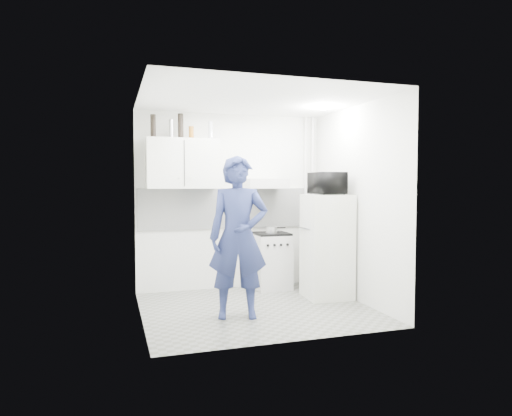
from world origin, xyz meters
name	(u,v)px	position (x,y,z in m)	size (l,w,h in m)	color
floor	(256,309)	(0.00, 0.00, 0.00)	(2.80, 2.80, 0.00)	slate
ceiling	(256,99)	(0.00, 0.00, 2.60)	(2.80, 2.80, 0.00)	white
wall_back	(231,202)	(0.00, 1.25, 1.30)	(2.80, 2.80, 0.00)	silver
wall_left	(140,207)	(-1.40, 0.00, 1.30)	(2.60, 2.60, 0.00)	silver
wall_right	(356,204)	(1.40, 0.00, 1.30)	(2.60, 2.60, 0.00)	silver
person	(238,237)	(-0.31, -0.28, 0.95)	(0.69, 0.45, 1.89)	navy
stove	(272,262)	(0.56, 1.00, 0.40)	(0.51, 0.51, 0.81)	silver
fridge	(327,246)	(1.10, 0.26, 0.71)	(0.59, 0.59, 1.42)	white
stove_top	(272,234)	(0.56, 1.00, 0.82)	(0.49, 0.49, 0.03)	black
saucepan	(271,230)	(0.55, 0.97, 0.89)	(0.17, 0.17, 0.09)	silver
microwave	(327,183)	(1.10, 0.26, 1.57)	(0.37, 0.55, 0.30)	black
bottle_a	(153,126)	(-1.15, 1.07, 2.36)	(0.07, 0.07, 0.32)	black
bottle_c	(171,129)	(-0.90, 1.07, 2.33)	(0.06, 0.06, 0.26)	silver
bottle_d	(181,126)	(-0.77, 1.07, 2.37)	(0.08, 0.08, 0.35)	black
canister_a	(191,133)	(-0.62, 1.07, 2.29)	(0.07, 0.07, 0.18)	brown
bottle_e	(210,131)	(-0.35, 1.07, 2.33)	(0.06, 0.06, 0.26)	#B2B7BC
upper_cabinet	(182,164)	(-0.75, 1.07, 1.85)	(1.00, 0.35, 0.70)	white
range_hood	(265,184)	(0.45, 1.00, 1.57)	(0.60, 0.50, 0.14)	silver
backsplash	(231,208)	(0.00, 1.24, 1.20)	(2.74, 0.03, 0.60)	white
pipe_a	(312,201)	(1.30, 1.17, 1.30)	(0.05, 0.05, 2.60)	silver
pipe_b	(305,201)	(1.18, 1.17, 1.30)	(0.04, 0.04, 2.60)	silver
ceiling_spot_fixture	(323,109)	(1.00, 0.20, 2.57)	(0.10, 0.10, 0.02)	white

